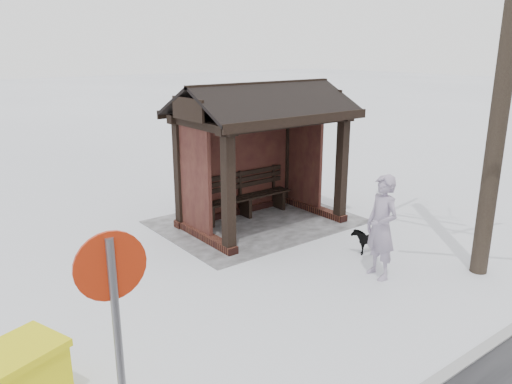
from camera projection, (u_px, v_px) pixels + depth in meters
ground at (262, 224)px, 11.03m from camera, size 120.00×120.00×0.00m
kerb at (510, 332)px, 6.84m from camera, size 120.00×0.15×0.06m
trampled_patch at (257, 221)px, 11.18m from camera, size 4.20×3.20×0.02m
bus_shelter at (258, 126)px, 10.54m from camera, size 3.60×2.40×3.09m
pedestrian at (382, 227)px, 8.28m from camera, size 0.55×0.72×1.79m
dog at (366, 239)px, 9.48m from camera, size 0.61×0.30×0.51m
grit_bin at (14, 384)px, 5.20m from camera, size 1.19×0.99×0.78m
road_sign at (114, 306)px, 4.14m from camera, size 0.60×0.11×2.36m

